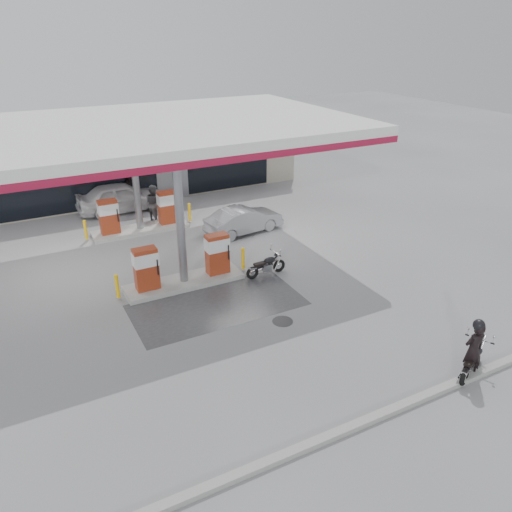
{
  "coord_description": "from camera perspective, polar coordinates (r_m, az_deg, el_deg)",
  "views": [
    {
      "loc": [
        -5.33,
        -14.12,
        9.07
      ],
      "look_at": [
        2.41,
        0.71,
        1.2
      ],
      "focal_mm": 35.0,
      "sensor_mm": 36.0,
      "label": 1
    }
  ],
  "objects": [
    {
      "name": "ground",
      "position": [
        17.61,
        -5.93,
        -5.96
      ],
      "size": [
        90.0,
        90.0,
        0.0
      ],
      "primitive_type": "plane",
      "color": "gray",
      "rests_on": "ground"
    },
    {
      "name": "main_motorcycle",
      "position": [
        15.61,
        23.46,
        -10.91
      ],
      "size": [
        1.68,
        0.95,
        0.93
      ],
      "rotation": [
        0.0,
        0.0,
        0.44
      ],
      "color": "black",
      "rests_on": "ground"
    },
    {
      "name": "wet_patch",
      "position": [
        17.76,
        -4.43,
        -5.58
      ],
      "size": [
        6.0,
        3.0,
        0.0
      ],
      "primitive_type": "cube",
      "color": "#4C4C4F",
      "rests_on": "ground"
    },
    {
      "name": "canopy",
      "position": [
        20.21,
        -12.13,
        13.82
      ],
      "size": [
        16.0,
        10.02,
        5.51
      ],
      "color": "silver",
      "rests_on": "ground"
    },
    {
      "name": "biker_walking",
      "position": [
        27.81,
        -14.29,
        7.26
      ],
      "size": [
        1.04,
        1.0,
        1.74
      ],
      "primitive_type": "imported",
      "rotation": [
        0.0,
        0.0,
        0.75
      ],
      "color": "black",
      "rests_on": "ground"
    },
    {
      "name": "hatchback_silver",
      "position": [
        23.52,
        -1.39,
        4.14
      ],
      "size": [
        3.91,
        1.81,
        1.24
      ],
      "primitive_type": "imported",
      "rotation": [
        0.0,
        0.0,
        1.71
      ],
      "color": "gray",
      "rests_on": "ground"
    },
    {
      "name": "biker_main",
      "position": [
        15.2,
        23.58,
        -9.85
      ],
      "size": [
        0.69,
        0.5,
        1.75
      ],
      "primitive_type": "imported",
      "rotation": [
        0.0,
        0.0,
        3.0
      ],
      "color": "black",
      "rests_on": "ground"
    },
    {
      "name": "kerb",
      "position": [
        12.65,
        6.94,
        -20.36
      ],
      "size": [
        28.0,
        0.25,
        0.15
      ],
      "primitive_type": "cube",
      "color": "gray",
      "rests_on": "ground"
    },
    {
      "name": "pump_island_far",
      "position": [
        24.24,
        -13.18,
        4.34
      ],
      "size": [
        5.14,
        1.3,
        1.78
      ],
      "color": "#9E9E99",
      "rests_on": "ground"
    },
    {
      "name": "parked_motorcycle",
      "position": [
        19.54,
        1.22,
        -1.15
      ],
      "size": [
        1.76,
        0.68,
        0.9
      ],
      "rotation": [
        0.0,
        0.0,
        0.04
      ],
      "color": "black",
      "rests_on": "ground"
    },
    {
      "name": "drain_cover",
      "position": [
        16.82,
        3.06,
        -7.47
      ],
      "size": [
        0.7,
        0.7,
        0.01
      ],
      "primitive_type": "cylinder",
      "color": "#38383A",
      "rests_on": "ground"
    },
    {
      "name": "pump_island_near",
      "position": [
        18.92,
        -8.31,
        -1.3
      ],
      "size": [
        5.14,
        1.3,
        1.78
      ],
      "color": "#9E9E99",
      "rests_on": "ground"
    },
    {
      "name": "store_building",
      "position": [
        31.33,
        -17.37,
        11.05
      ],
      "size": [
        22.0,
        8.22,
        4.0
      ],
      "color": "#BCB39D",
      "rests_on": "ground"
    },
    {
      "name": "sedan_white",
      "position": [
        27.16,
        -15.14,
        6.53
      ],
      "size": [
        4.55,
        1.84,
        1.55
      ],
      "primitive_type": "imported",
      "rotation": [
        0.0,
        0.0,
        1.57
      ],
      "color": "silver",
      "rests_on": "ground"
    },
    {
      "name": "attendant",
      "position": [
        25.32,
        -11.61,
        5.93
      ],
      "size": [
        1.0,
        1.11,
        1.87
      ],
      "primitive_type": "imported",
      "rotation": [
        0.0,
        0.0,
        1.97
      ],
      "color": "#505155",
      "rests_on": "ground"
    }
  ]
}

